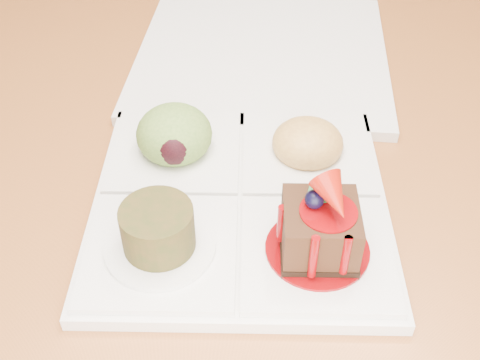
{
  "coord_description": "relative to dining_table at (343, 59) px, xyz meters",
  "views": [
    {
      "loc": [
        -0.2,
        -0.73,
        1.13
      ],
      "look_at": [
        -0.17,
        -0.35,
        0.79
      ],
      "focal_mm": 45.0,
      "sensor_mm": 36.0,
      "label": 1
    }
  ],
  "objects": [
    {
      "name": "dining_table",
      "position": [
        0.0,
        0.0,
        0.0
      ],
      "size": [
        1.0,
        1.8,
        0.75
      ],
      "color": "#A3592A",
      "rests_on": "ground"
    },
    {
      "name": "ground",
      "position": [
        0.0,
        0.0,
        -0.68
      ],
      "size": [
        6.0,
        6.0,
        0.0
      ],
      "primitive_type": "plane",
      "color": "brown"
    },
    {
      "name": "sampler_plate",
      "position": [
        -0.17,
        -0.35,
        0.09
      ],
      "size": [
        0.28,
        0.28,
        0.1
      ],
      "rotation": [
        0.0,
        0.0,
        -0.09
      ],
      "color": "silver",
      "rests_on": "dining_table"
    },
    {
      "name": "second_plate",
      "position": [
        -0.13,
        -0.1,
        0.07
      ],
      "size": [
        0.33,
        0.33,
        0.01
      ],
      "primitive_type": "cube",
      "rotation": [
        0.0,
        0.0,
        -0.17
      ],
      "color": "silver",
      "rests_on": "dining_table"
    }
  ]
}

